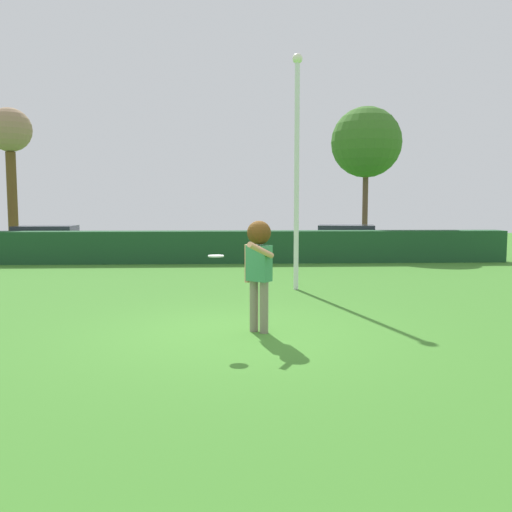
{
  "coord_description": "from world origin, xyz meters",
  "views": [
    {
      "loc": [
        -0.12,
        -8.58,
        2.07
      ],
      "look_at": [
        0.35,
        1.06,
        1.15
      ],
      "focal_mm": 38.0,
      "sensor_mm": 36.0,
      "label": 1
    }
  ],
  "objects_px": {
    "person": "(259,259)",
    "maple_tree": "(366,143)",
    "parked_car_silver": "(46,240)",
    "frisbee": "(216,256)",
    "oak_tree": "(10,137)",
    "parked_car_green": "(346,239)",
    "lamppost": "(297,161)"
  },
  "relations": [
    {
      "from": "person",
      "to": "maple_tree",
      "type": "bearing_deg",
      "value": 69.86
    },
    {
      "from": "parked_car_silver",
      "to": "maple_tree",
      "type": "height_order",
      "value": "maple_tree"
    },
    {
      "from": "frisbee",
      "to": "oak_tree",
      "type": "bearing_deg",
      "value": 120.02
    },
    {
      "from": "person",
      "to": "frisbee",
      "type": "bearing_deg",
      "value": -139.13
    },
    {
      "from": "person",
      "to": "oak_tree",
      "type": "relative_size",
      "value": 0.29
    },
    {
      "from": "frisbee",
      "to": "maple_tree",
      "type": "height_order",
      "value": "maple_tree"
    },
    {
      "from": "oak_tree",
      "to": "person",
      "type": "bearing_deg",
      "value": -57.23
    },
    {
      "from": "person",
      "to": "parked_car_green",
      "type": "height_order",
      "value": "person"
    },
    {
      "from": "lamppost",
      "to": "parked_car_silver",
      "type": "height_order",
      "value": "lamppost"
    },
    {
      "from": "person",
      "to": "maple_tree",
      "type": "distance_m",
      "value": 16.23
    },
    {
      "from": "lamppost",
      "to": "maple_tree",
      "type": "height_order",
      "value": "maple_tree"
    },
    {
      "from": "frisbee",
      "to": "parked_car_silver",
      "type": "bearing_deg",
      "value": 117.47
    },
    {
      "from": "frisbee",
      "to": "maple_tree",
      "type": "bearing_deg",
      "value": 68.38
    },
    {
      "from": "frisbee",
      "to": "lamppost",
      "type": "distance_m",
      "value": 5.63
    },
    {
      "from": "frisbee",
      "to": "lamppost",
      "type": "height_order",
      "value": "lamppost"
    },
    {
      "from": "parked_car_silver",
      "to": "parked_car_green",
      "type": "bearing_deg",
      "value": 0.76
    },
    {
      "from": "frisbee",
      "to": "parked_car_silver",
      "type": "xyz_separation_m",
      "value": [
        -6.95,
        13.37,
        -0.62
      ]
    },
    {
      "from": "oak_tree",
      "to": "lamppost",
      "type": "bearing_deg",
      "value": -44.58
    },
    {
      "from": "frisbee",
      "to": "lamppost",
      "type": "relative_size",
      "value": 0.04
    },
    {
      "from": "oak_tree",
      "to": "maple_tree",
      "type": "distance_m",
      "value": 15.27
    },
    {
      "from": "lamppost",
      "to": "parked_car_green",
      "type": "xyz_separation_m",
      "value": [
        3.07,
        8.51,
        -2.43
      ]
    },
    {
      "from": "parked_car_green",
      "to": "maple_tree",
      "type": "bearing_deg",
      "value": 57.4
    },
    {
      "from": "frisbee",
      "to": "parked_car_green",
      "type": "relative_size",
      "value": 0.05
    },
    {
      "from": "lamppost",
      "to": "oak_tree",
      "type": "height_order",
      "value": "oak_tree"
    },
    {
      "from": "person",
      "to": "parked_car_silver",
      "type": "relative_size",
      "value": 0.43
    },
    {
      "from": "person",
      "to": "frisbee",
      "type": "distance_m",
      "value": 0.89
    },
    {
      "from": "person",
      "to": "frisbee",
      "type": "xyz_separation_m",
      "value": [
        -0.67,
        -0.58,
        0.11
      ]
    },
    {
      "from": "person",
      "to": "parked_car_silver",
      "type": "height_order",
      "value": "person"
    },
    {
      "from": "maple_tree",
      "to": "lamppost",
      "type": "bearing_deg",
      "value": -112.41
    },
    {
      "from": "frisbee",
      "to": "oak_tree",
      "type": "distance_m",
      "value": 18.61
    },
    {
      "from": "person",
      "to": "parked_car_green",
      "type": "distance_m",
      "value": 13.63
    },
    {
      "from": "frisbee",
      "to": "parked_car_silver",
      "type": "relative_size",
      "value": 0.06
    }
  ]
}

